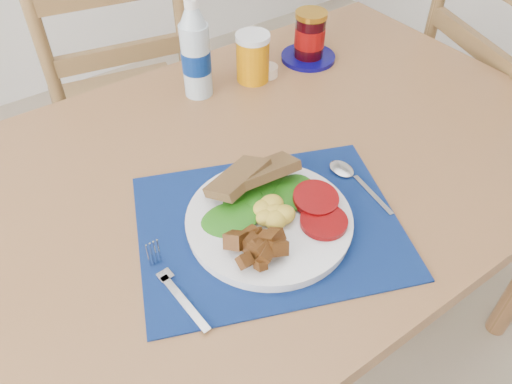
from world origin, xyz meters
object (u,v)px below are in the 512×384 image
juice_glass (253,59)px  jam_on_saucer (310,39)px  chair_end (491,84)px  water_bottle (196,55)px  chair_far (120,81)px  breakfast_plate (268,220)px

juice_glass → jam_on_saucer: (0.18, -0.00, 0.00)m
chair_end → jam_on_saucer: bearing=85.0°
water_bottle → jam_on_saucer: size_ratio=1.62×
chair_far → water_bottle: 0.51m
chair_far → water_bottle: bearing=107.4°
chair_far → water_bottle: size_ratio=5.01×
water_bottle → jam_on_saucer: (0.32, -0.03, -0.04)m
juice_glass → jam_on_saucer: size_ratio=0.79×
chair_end → breakfast_plate: (-0.99, -0.19, 0.18)m
chair_end → juice_glass: size_ratio=10.57×
jam_on_saucer → chair_end: bearing=-23.2°
chair_end → breakfast_plate: 1.02m
chair_end → breakfast_plate: size_ratio=4.08×
breakfast_plate → juice_glass: juice_glass is taller
water_bottle → juice_glass: 0.15m
chair_far → juice_glass: chair_far is taller
juice_glass → breakfast_plate: bearing=-122.1°
water_bottle → breakfast_plate: bearing=-105.6°
breakfast_plate → water_bottle: bearing=65.8°
chair_far → jam_on_saucer: 0.63m
jam_on_saucer → chair_far: bearing=129.0°
breakfast_plate → juice_glass: (0.27, 0.43, 0.03)m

